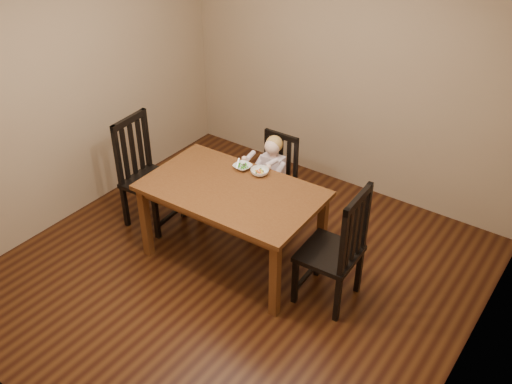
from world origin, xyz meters
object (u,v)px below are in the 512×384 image
Objects in this scene: dining_table at (232,197)px; chair_left at (147,174)px; toddler at (272,171)px; bowl_peas at (243,167)px; bowl_veg at (260,172)px; chair_child at (274,181)px; chair_right at (336,250)px.

dining_table is 1.40× the size of chair_left.
dining_table is at bearing 94.06° from toddler.
chair_left is 7.04× the size of bowl_peas.
bowl_peas is at bearing 80.45° from toddler.
bowl_veg is at bearing 2.71° from bowl_peas.
chair_child reaches higher than dining_table.
toddler is at bearing 55.78° from chair_right.
chair_child is at bearing -90.00° from toddler.
chair_right reaches higher than toddler.
chair_right is 1.05m from bowl_veg.
toddler is (0.00, -0.05, 0.13)m from chair_child.
bowl_veg is (-0.97, 0.28, 0.27)m from chair_right.
bowl_veg is at bearing 71.29° from chair_right.
bowl_peas is (-1.16, 0.27, 0.26)m from chair_right.
bowl_veg reaches higher than bowl_peas.
toddler is at bearing 81.61° from bowl_peas.
toddler is at bearing 95.22° from dining_table.
chair_right is at bearing -13.08° from bowl_peas.
chair_right is 2.23× the size of toddler.
chair_child is at bearing 94.97° from dining_table.
chair_left is 1.25m from toddler.
chair_left reaches higher than chair_right.
bowl_peas is at bearing 110.98° from dining_table.
chair_right is 1.29m from toddler.
bowl_veg is (0.13, -0.44, 0.37)m from chair_child.
chair_left reaches higher than bowl_veg.
dining_table is at bearing 93.82° from chair_child.
bowl_veg is (0.06, 0.34, 0.12)m from dining_table.
toddler is (1.02, 0.73, 0.03)m from chair_left.
chair_child is 0.82× the size of chair_left.
chair_child is at bearing 82.59° from bowl_peas.
bowl_veg is (0.19, 0.01, 0.01)m from bowl_peas.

